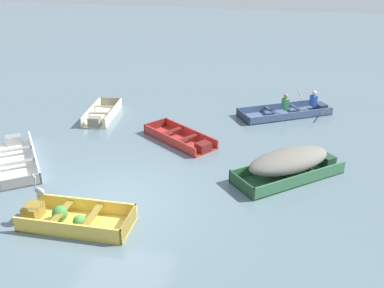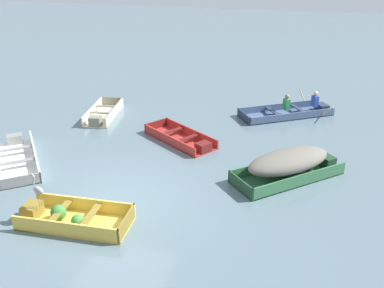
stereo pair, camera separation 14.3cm
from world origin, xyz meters
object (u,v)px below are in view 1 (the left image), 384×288
at_px(skiff_white_near_moored, 17,158).
at_px(heron_on_dinghy, 39,190).
at_px(skiff_cream_outer_moored, 102,114).
at_px(skiff_green_far_moored, 290,163).
at_px(dinghy_yellow_foreground, 71,218).
at_px(rowboat_slate_blue_with_crew, 289,111).
at_px(skiff_red_mid_moored, 182,139).

height_order(skiff_white_near_moored, heron_on_dinghy, heron_on_dinghy).
bearing_deg(skiff_cream_outer_moored, heron_on_dinghy, -75.68).
bearing_deg(heron_on_dinghy, skiff_green_far_moored, 34.03).
distance_m(dinghy_yellow_foreground, rowboat_slate_blue_with_crew, 10.05).
xyz_separation_m(rowboat_slate_blue_with_crew, heron_on_dinghy, (-5.30, -9.01, 0.73)).
bearing_deg(skiff_white_near_moored, skiff_red_mid_moored, 30.84).
xyz_separation_m(skiff_white_near_moored, skiff_green_far_moored, (8.18, 1.09, 0.36)).
xyz_separation_m(dinghy_yellow_foreground, rowboat_slate_blue_with_crew, (4.63, 8.92, -0.00)).
relative_size(dinghy_yellow_foreground, skiff_white_near_moored, 0.82).
relative_size(dinghy_yellow_foreground, rowboat_slate_blue_with_crew, 0.72).
height_order(skiff_white_near_moored, skiff_green_far_moored, skiff_green_far_moored).
distance_m(skiff_red_mid_moored, rowboat_slate_blue_with_crew, 4.97).
height_order(dinghy_yellow_foreground, heron_on_dinghy, heron_on_dinghy).
height_order(dinghy_yellow_foreground, skiff_white_near_moored, dinghy_yellow_foreground).
bearing_deg(dinghy_yellow_foreground, rowboat_slate_blue_with_crew, 62.58).
bearing_deg(dinghy_yellow_foreground, skiff_white_near_moored, 142.12).
distance_m(rowboat_slate_blue_with_crew, heron_on_dinghy, 10.48).
bearing_deg(dinghy_yellow_foreground, skiff_cream_outer_moored, 109.78).
distance_m(skiff_green_far_moored, skiff_cream_outer_moored, 7.90).
bearing_deg(skiff_red_mid_moored, skiff_green_far_moored, -23.95).
xyz_separation_m(dinghy_yellow_foreground, skiff_white_near_moored, (-3.30, 2.57, -0.05)).
distance_m(dinghy_yellow_foreground, skiff_red_mid_moored, 5.42).
distance_m(dinghy_yellow_foreground, skiff_white_near_moored, 4.18).
bearing_deg(skiff_green_far_moored, skiff_cream_outer_moored, 157.38).
xyz_separation_m(skiff_white_near_moored, rowboat_slate_blue_with_crew, (7.93, 6.35, 0.05)).
bearing_deg(rowboat_slate_blue_with_crew, skiff_green_far_moored, -87.26).
bearing_deg(skiff_white_near_moored, rowboat_slate_blue_with_crew, 38.70).
relative_size(dinghy_yellow_foreground, skiff_green_far_moored, 0.84).
bearing_deg(skiff_white_near_moored, skiff_cream_outer_moored, 77.83).
relative_size(skiff_cream_outer_moored, heron_on_dinghy, 3.13).
bearing_deg(heron_on_dinghy, skiff_red_mid_moored, 70.36).
relative_size(dinghy_yellow_foreground, skiff_red_mid_moored, 0.94).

